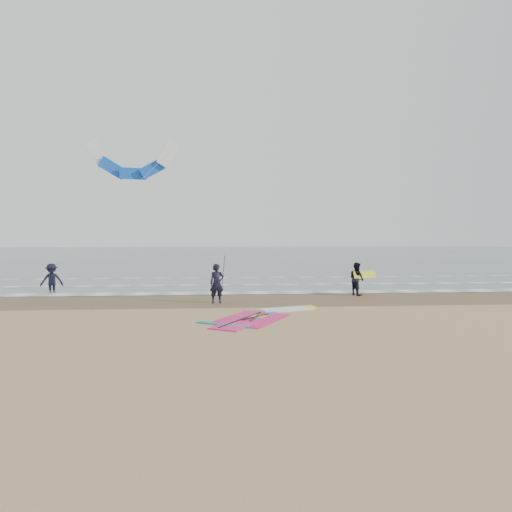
{
  "coord_description": "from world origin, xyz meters",
  "views": [
    {
      "loc": [
        -1.99,
        -16.37,
        3.32
      ],
      "look_at": [
        -0.4,
        5.0,
        2.2
      ],
      "focal_mm": 32.0,
      "sensor_mm": 36.0,
      "label": 1
    }
  ],
  "objects": [
    {
      "name": "sea_water",
      "position": [
        0.0,
        48.0,
        0.01
      ],
      "size": [
        120.0,
        80.0,
        0.02
      ],
      "primitive_type": "cube",
      "color": "#47605E",
      "rests_on": "ground"
    },
    {
      "name": "surf_kite",
      "position": [
        -7.84,
        14.31,
        7.82
      ],
      "size": [
        6.85,
        4.52,
        8.13
      ],
      "color": "white",
      "rests_on": "ground"
    },
    {
      "name": "ground",
      "position": [
        0.0,
        0.0,
        0.0
      ],
      "size": [
        120.0,
        120.0,
        0.0
      ],
      "primitive_type": "plane",
      "color": "tan",
      "rests_on": "ground"
    },
    {
      "name": "windsurf_rig",
      "position": [
        -0.41,
        1.27,
        0.03
      ],
      "size": [
        5.03,
        4.76,
        0.12
      ],
      "color": "white",
      "rests_on": "ground"
    },
    {
      "name": "person_walking",
      "position": [
        5.07,
        7.05,
        0.87
      ],
      "size": [
        0.93,
        1.03,
        1.74
      ],
      "primitive_type": "imported",
      "rotation": [
        0.0,
        0.0,
        1.96
      ],
      "color": "black",
      "rests_on": "ground"
    },
    {
      "name": "carried_kiteboard",
      "position": [
        5.47,
        6.95,
        1.1
      ],
      "size": [
        1.3,
        0.51,
        0.39
      ],
      "color": "yellow",
      "rests_on": "ground"
    },
    {
      "name": "person_standing",
      "position": [
        -2.24,
        4.88,
        0.92
      ],
      "size": [
        0.76,
        0.58,
        1.85
      ],
      "primitive_type": "imported",
      "rotation": [
        0.0,
        0.0,
        0.22
      ],
      "color": "black",
      "rests_on": "ground"
    },
    {
      "name": "wet_sand_band",
      "position": [
        0.0,
        6.0,
        0.0
      ],
      "size": [
        120.0,
        5.0,
        0.01
      ],
      "primitive_type": "cube",
      "color": "brown",
      "rests_on": "ground"
    },
    {
      "name": "held_pole",
      "position": [
        -1.94,
        4.88,
        1.36
      ],
      "size": [
        0.17,
        0.86,
        1.82
      ],
      "color": "black",
      "rests_on": "ground"
    },
    {
      "name": "foam_waterline",
      "position": [
        0.0,
        10.44,
        0.03
      ],
      "size": [
        120.0,
        9.15,
        0.02
      ],
      "color": "white",
      "rests_on": "ground"
    },
    {
      "name": "person_wading",
      "position": [
        -11.64,
        10.13,
        0.95
      ],
      "size": [
        1.35,
        0.95,
        1.9
      ],
      "primitive_type": "imported",
      "rotation": [
        0.0,
        0.0,
        0.22
      ],
      "color": "black",
      "rests_on": "ground"
    }
  ]
}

